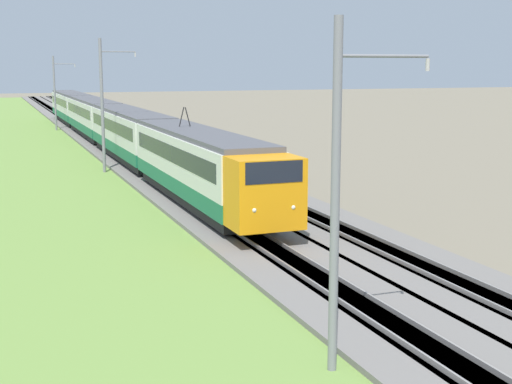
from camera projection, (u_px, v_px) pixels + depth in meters
The scene contains 9 objects.
ballast_main at pixel (123, 157), 58.20m from camera, with size 240.00×4.40×0.30m.
ballast_adjacent at pixel (173, 154), 59.65m from camera, with size 240.00×4.40×0.30m.
track_main at pixel (123, 156), 58.20m from camera, with size 240.00×1.57×0.45m.
track_adjacent at pixel (173, 154), 59.65m from camera, with size 240.00×1.57×0.45m.
grass_verge at pixel (47, 161), 56.13m from camera, with size 240.00×10.25×0.12m.
passenger_train at pixel (109, 122), 64.07m from camera, with size 78.56×3.02×5.21m.
catenary_mast_near at pixel (338, 196), 16.72m from camera, with size 0.22×2.56×8.58m.
catenary_mast_mid at pixel (103, 105), 49.08m from camera, with size 0.22×2.56×9.32m.
catenary_mast_far at pixel (55, 93), 81.57m from camera, with size 0.22×2.56×8.58m.
Camera 1 is at (-7.92, 10.31, 7.46)m, focal length 50.00 mm.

